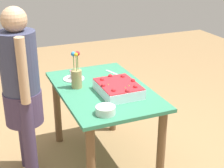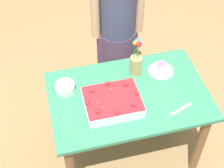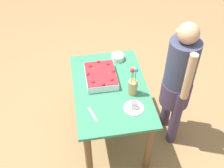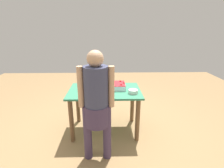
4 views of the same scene
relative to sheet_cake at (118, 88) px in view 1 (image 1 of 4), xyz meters
name	(u,v)px [view 1 (image 1 of 4)]	position (x,y,z in m)	size (l,w,h in m)	color
ground_plane	(104,160)	(-0.15, -0.08, -0.80)	(8.00, 8.00, 0.00)	#97754C
dining_table	(104,103)	(-0.15, -0.08, -0.19)	(1.17, 0.76, 0.75)	#347F5D
sheet_cake	(118,88)	(0.00, 0.00, 0.00)	(0.40, 0.31, 0.11)	white
serving_plate_with_slice	(74,77)	(-0.46, -0.25, -0.02)	(0.20, 0.20, 0.08)	white
cake_knife	(113,73)	(-0.47, 0.14, -0.04)	(0.19, 0.02, 0.00)	silver
flower_vase	(76,76)	(-0.26, -0.28, 0.06)	(0.09, 0.09, 0.33)	tan
fruit_bowl	(106,110)	(0.30, -0.23, -0.02)	(0.15, 0.15, 0.06)	silver
person_standing	(21,85)	(-0.23, -0.76, 0.06)	(0.45, 0.31, 1.49)	#433553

